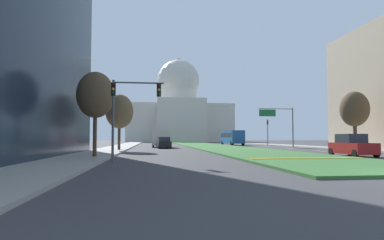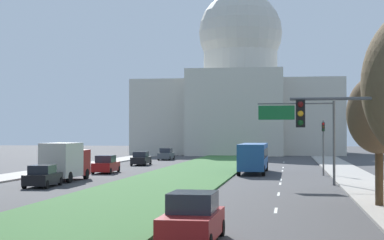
{
  "view_description": "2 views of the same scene",
  "coord_description": "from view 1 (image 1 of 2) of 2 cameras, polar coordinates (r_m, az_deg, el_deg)",
  "views": [
    {
      "loc": [
        -10.29,
        -11.29,
        1.52
      ],
      "look_at": [
        -3.0,
        48.52,
        4.78
      ],
      "focal_mm": 30.84,
      "sensor_mm": 36.0,
      "label": 1
    },
    {
      "loc": [
        9.51,
        -9.08,
        4.0
      ],
      "look_at": [
        1.16,
        45.79,
        5.15
      ],
      "focal_mm": 59.61,
      "sensor_mm": 36.0,
      "label": 2
    }
  ],
  "objects": [
    {
      "name": "ground_plane",
      "position": [
        70.89,
        1.4,
        -4.32
      ],
      "size": [
        260.0,
        260.0,
        0.0
      ],
      "primitive_type": "plane",
      "color": "#3D3D3F"
    },
    {
      "name": "sidewalk_left",
      "position": [
        58.58,
        -11.83,
        -4.44
      ],
      "size": [
        4.0,
        105.89,
        0.15
      ],
      "primitive_type": "cube",
      "color": "#9E9991",
      "rests_on": "ground_plane"
    },
    {
      "name": "street_tree_right_mid",
      "position": [
        44.9,
        26.28,
        1.67
      ],
      "size": [
        3.43,
        3.43,
        7.19
      ],
      "color": "#4C3823",
      "rests_on": "ground_plane"
    },
    {
      "name": "sedan_distant",
      "position": [
        64.01,
        -5.46,
        -3.69
      ],
      "size": [
        2.08,
        4.61,
        1.79
      ],
      "color": "maroon",
      "rests_on": "ground_plane"
    },
    {
      "name": "lane_dashes_right",
      "position": [
        59.98,
        11.68,
        -4.48
      ],
      "size": [
        0.16,
        68.64,
        0.01
      ],
      "color": "silver",
      "rests_on": "ground_plane"
    },
    {
      "name": "sedan_very_far",
      "position": [
        95.89,
        -5.98,
        -3.49
      ],
      "size": [
        1.88,
        4.29,
        1.77
      ],
      "color": "#4C5156",
      "rests_on": "ground_plane"
    },
    {
      "name": "city_bus",
      "position": [
        68.15,
        6.9,
        -2.86
      ],
      "size": [
        2.62,
        11.0,
        2.95
      ],
      "color": "#1E4C8C",
      "rests_on": "ground_plane"
    },
    {
      "name": "street_tree_left_mid",
      "position": [
        38.97,
        -12.44,
        1.44
      ],
      "size": [
        3.18,
        3.18,
        6.56
      ],
      "color": "#4C3823",
      "rests_on": "ground_plane"
    },
    {
      "name": "traffic_light_far_right",
      "position": [
        67.67,
        12.95,
        -1.49
      ],
      "size": [
        0.28,
        0.35,
        5.2
      ],
      "color": "#515456",
      "rests_on": "ground_plane"
    },
    {
      "name": "sidewalk_right",
      "position": [
        63.71,
        16.72,
        -4.26
      ],
      "size": [
        4.0,
        105.89,
        0.15
      ],
      "primitive_type": "cube",
      "color": "#9E9991",
      "rests_on": "ground_plane"
    },
    {
      "name": "overhead_guide_sign",
      "position": [
        56.3,
        14.95,
        0.21
      ],
      "size": [
        5.94,
        0.2,
        6.5
      ],
      "color": "#515456",
      "rests_on": "ground_plane"
    },
    {
      "name": "sedan_far_horizon",
      "position": [
        80.03,
        -5.88,
        -3.59
      ],
      "size": [
        2.05,
        4.74,
        1.7
      ],
      "color": "black",
      "rests_on": "ground_plane"
    },
    {
      "name": "traffic_light_near_left",
      "position": [
        21.42,
        -11.23,
        3.06
      ],
      "size": [
        3.34,
        0.35,
        5.2
      ],
      "color": "#515456",
      "rests_on": "ground_plane"
    },
    {
      "name": "sedan_midblock",
      "position": [
        47.38,
        -4.9,
        -3.99
      ],
      "size": [
        2.07,
        4.28,
        1.64
      ],
      "color": "black",
      "rests_on": "ground_plane"
    },
    {
      "name": "capitol_building",
      "position": [
        129.0,
        -2.36,
        1.32
      ],
      "size": [
        39.02,
        29.93,
        33.0
      ],
      "color": "beige",
      "rests_on": "ground_plane"
    },
    {
      "name": "sedan_lead_stopped",
      "position": [
        30.08,
        25.95,
        -4.05
      ],
      "size": [
        2.02,
        4.41,
        1.84
      ],
      "color": "maroon",
      "rests_on": "ground_plane"
    },
    {
      "name": "grass_median",
      "position": [
        65.07,
        2.16,
        -4.37
      ],
      "size": [
        8.85,
        105.89,
        0.14
      ],
      "primitive_type": "cube",
      "color": "#386B33",
      "rests_on": "ground_plane"
    },
    {
      "name": "box_truck_delivery",
      "position": [
        53.34,
        -5.59,
        -2.91
      ],
      "size": [
        2.4,
        6.4,
        3.2
      ],
      "color": "maroon",
      "rests_on": "ground_plane"
    },
    {
      "name": "street_tree_left_near",
      "position": [
        25.63,
        -16.36,
        4.12
      ],
      "size": [
        2.76,
        2.76,
        6.44
      ],
      "color": "#4C3823",
      "rests_on": "ground_plane"
    },
    {
      "name": "median_curb_nose",
      "position": [
        23.33,
        19.36,
        -6.26
      ],
      "size": [
        7.96,
        0.5,
        0.04
      ],
      "primitive_type": "cube",
      "color": "gold",
      "rests_on": "grass_median"
    }
  ]
}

